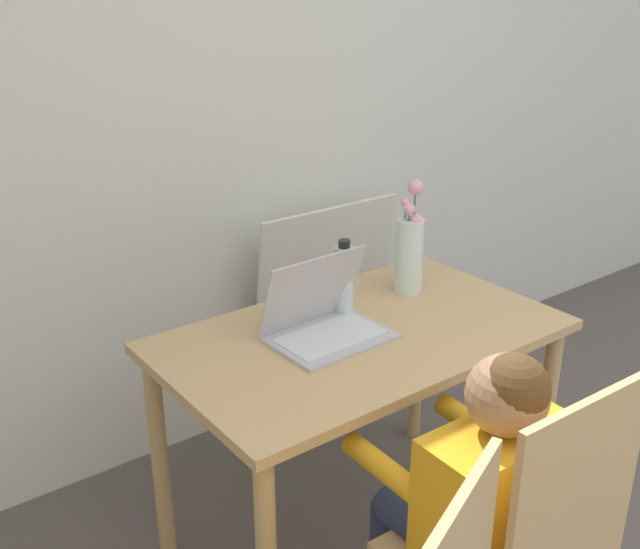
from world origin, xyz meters
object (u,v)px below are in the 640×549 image
Objects in this scene: laptop at (323,318)px; person_seated at (480,483)px; water_bottle at (344,280)px; flower_vase at (410,249)px.

person_seated is at bearing -93.76° from laptop.
water_bottle is at bearing 28.60° from laptop.
laptop is at bearing -90.81° from person_seated.
water_bottle reaches higher than laptop.
person_seated is 0.75m from water_bottle.
person_seated is 2.61× the size of flower_vase.
person_seated is at bearing -121.60° from flower_vase.
flower_vase is at bearing 1.94° from water_bottle.
person_seated is at bearing -103.11° from water_bottle.
water_bottle is at bearing -101.55° from person_seated.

